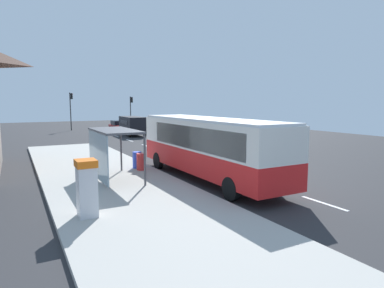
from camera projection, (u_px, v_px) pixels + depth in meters
ground_plane at (144, 146)px, 30.54m from camera, size 56.00×92.00×0.04m
sidewalk_platform at (107, 179)px, 17.03m from camera, size 6.20×30.00×0.18m
lane_stripe_seg_0 at (324, 203)px, 13.20m from camera, size 0.16×2.20×0.01m
lane_stripe_seg_1 at (246, 178)px, 17.56m from camera, size 0.16×2.20×0.01m
lane_stripe_seg_2 at (200, 163)px, 21.92m from camera, size 0.16×2.20×0.01m
lane_stripe_seg_3 at (169, 153)px, 26.29m from camera, size 0.16×2.20×0.01m
lane_stripe_seg_4 at (146, 146)px, 30.65m from camera, size 0.16×2.20×0.01m
lane_stripe_seg_5 at (130, 140)px, 35.01m from camera, size 0.16×2.20×0.01m
lane_stripe_seg_6 at (117, 136)px, 39.38m from camera, size 0.16×2.20×0.01m
lane_stripe_seg_7 at (106, 133)px, 43.74m from camera, size 0.16×2.20×0.01m
bus at (207, 145)px, 17.10m from camera, size 2.59×11.02×3.21m
white_van at (132, 125)px, 40.07m from camera, size 2.22×5.28×2.30m
sedan_near at (119, 126)px, 45.71m from camera, size 1.94×4.45×1.52m
ticket_machine at (87, 188)px, 11.09m from camera, size 0.66×0.76×1.94m
recycling_bin_red at (141, 162)px, 18.83m from camera, size 0.52×0.52×0.95m
recycling_bin_blue at (137, 160)px, 19.44m from camera, size 0.52×0.52×0.95m
traffic_light_near_side at (131, 107)px, 50.49m from camera, size 0.49×0.28×4.90m
traffic_light_far_side at (71, 106)px, 47.09m from camera, size 0.49×0.28×5.40m
bus_shelter at (109, 142)px, 16.24m from camera, size 1.80×4.00×2.50m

